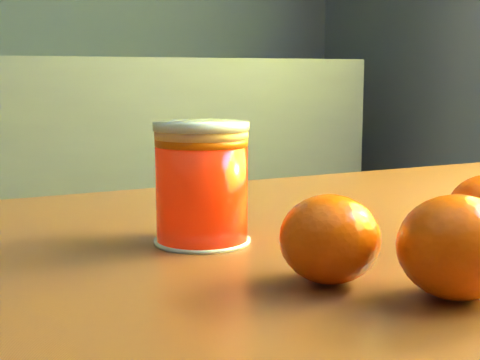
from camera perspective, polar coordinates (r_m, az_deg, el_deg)
name	(u,v)px	position (r m, az deg, el deg)	size (l,w,h in m)	color
table	(414,353)	(0.57, 14.62, -14.07)	(1.06, 0.82, 0.73)	brown
juice_glass	(202,184)	(0.51, -3.28, -0.31)	(0.07, 0.07, 0.09)	#FF2105
orange_front	(330,239)	(0.42, 7.67, -5.01)	(0.06, 0.06, 0.06)	#E44704
orange_extra	(457,247)	(0.40, 18.02, -5.47)	(0.07, 0.07, 0.06)	#E44704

